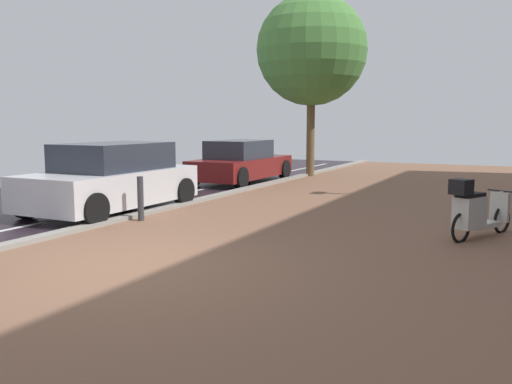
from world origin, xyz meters
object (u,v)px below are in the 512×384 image
(scooter_near, at_px, (475,211))
(parked_car_near, at_px, (112,179))
(bollard_far, at_px, (140,199))
(parked_car_far, at_px, (241,163))
(street_tree, at_px, (312,50))

(scooter_near, xyz_separation_m, parked_car_near, (-7.18, -0.46, 0.23))
(parked_car_near, relative_size, bollard_far, 4.58)
(scooter_near, xyz_separation_m, parked_car_far, (-7.35, 5.70, 0.16))
(parked_car_far, distance_m, bollard_far, 6.96)
(street_tree, relative_size, bollard_far, 7.28)
(scooter_near, distance_m, parked_car_near, 7.20)
(street_tree, bearing_deg, parked_car_far, -113.28)
(parked_car_near, relative_size, parked_car_far, 0.95)
(scooter_near, height_order, parked_car_far, parked_car_far)
(parked_car_far, bearing_deg, parked_car_near, -88.43)
(parked_car_far, bearing_deg, bollard_far, -78.03)
(scooter_near, relative_size, parked_car_near, 0.41)
(scooter_near, height_order, parked_car_near, parked_car_near)
(parked_car_near, bearing_deg, scooter_near, 3.63)
(parked_car_near, height_order, parked_car_far, parked_car_near)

